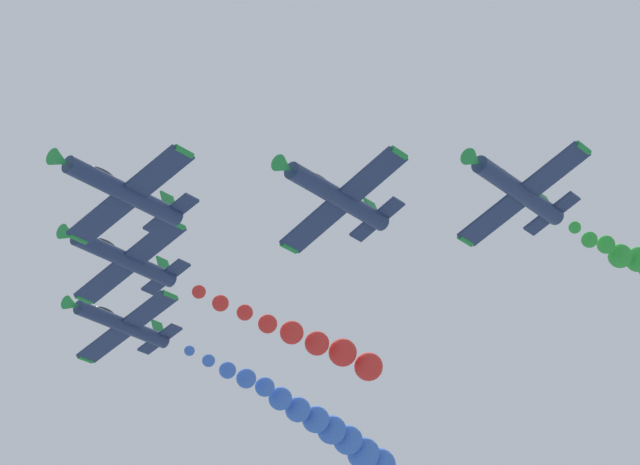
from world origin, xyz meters
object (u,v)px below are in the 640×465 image
(airplane_left_inner, at_px, (336,196))
(airplane_right_outer, at_px, (121,324))
(airplane_right_inner, at_px, (123,258))
(airplane_lead, at_px, (122,191))
(airplane_left_outer, at_px, (517,190))

(airplane_left_inner, xyz_separation_m, airplane_right_outer, (26.32, -7.81, 0.46))
(airplane_left_inner, height_order, airplane_right_inner, airplane_right_inner)
(airplane_lead, xyz_separation_m, airplane_right_outer, (16.98, -16.53, 0.65))
(airplane_right_inner, relative_size, airplane_left_outer, 1.00)
(airplane_lead, height_order, airplane_right_outer, airplane_right_outer)
(airplane_left_inner, distance_m, airplane_left_outer, 10.90)
(airplane_lead, relative_size, airplane_right_outer, 1.00)
(airplane_lead, bearing_deg, airplane_left_inner, -136.97)
(airplane_lead, relative_size, airplane_right_inner, 1.00)
(airplane_left_outer, bearing_deg, airplane_left_inner, 37.53)
(airplane_left_inner, xyz_separation_m, airplane_right_inner, (18.07, 0.14, 0.81))
(airplane_right_inner, bearing_deg, airplane_left_inner, -179.56)
(airplane_right_inner, distance_m, airplane_right_outer, 11.46)
(airplane_left_inner, bearing_deg, airplane_left_outer, -142.47)
(airplane_left_inner, relative_size, airplane_right_inner, 1.00)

